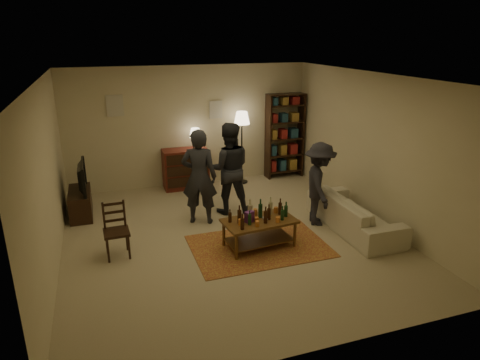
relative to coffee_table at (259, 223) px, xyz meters
name	(u,v)px	position (x,y,z in m)	size (l,w,h in m)	color
floor	(230,237)	(-0.34, 0.50, -0.42)	(6.00, 6.00, 0.00)	#C6B793
room_shell	(160,107)	(-0.99, 3.48, 1.39)	(6.00, 6.00, 6.00)	beige
rug	(259,246)	(0.00, 0.00, -0.42)	(2.20, 1.50, 0.01)	maroon
coffee_table	(259,223)	(0.00, 0.00, 0.00)	(1.22, 0.75, 0.82)	brown
dining_chair	(116,228)	(-2.22, 0.46, 0.04)	(0.40, 0.40, 0.89)	black
tv_stand	(80,197)	(-2.79, 2.30, -0.04)	(0.40, 1.00, 1.06)	black
dresser	(186,168)	(-0.54, 3.21, 0.05)	(1.00, 0.50, 1.36)	maroon
bookshelf	(285,135)	(1.90, 3.28, 0.61)	(0.90, 0.34, 2.02)	black
floor_lamp	(242,123)	(0.77, 3.15, 1.00)	(0.36, 0.36, 1.68)	black
sofa	(354,213)	(1.86, 0.10, -0.12)	(2.08, 0.81, 0.61)	beige
person_left	(199,177)	(-0.68, 1.27, 0.46)	(0.64, 0.42, 1.77)	#23242A
person_right	(229,168)	(-0.03, 1.57, 0.47)	(0.87, 0.67, 1.78)	#23242A
person_by_sofa	(319,184)	(1.36, 0.52, 0.34)	(0.99, 0.57, 1.53)	#232229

